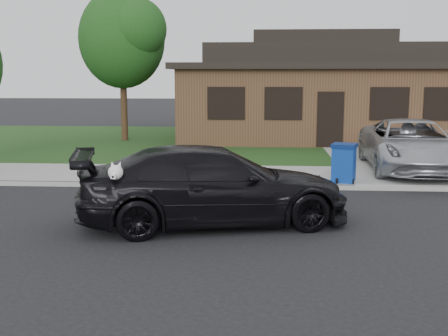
{
  "coord_description": "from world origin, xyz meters",
  "views": [
    {
      "loc": [
        1.33,
        -10.73,
        2.89
      ],
      "look_at": [
        0.63,
        0.08,
        1.1
      ],
      "focal_mm": 45.0,
      "sensor_mm": 36.0,
      "label": 1
    }
  ],
  "objects": [
    {
      "name": "ground",
      "position": [
        0.0,
        0.0,
        0.0
      ],
      "size": [
        120.0,
        120.0,
        0.0
      ],
      "primitive_type": "plane",
      "color": "black",
      "rests_on": "ground"
    },
    {
      "name": "sidewalk",
      "position": [
        0.0,
        5.0,
        0.06
      ],
      "size": [
        60.0,
        3.0,
        0.12
      ],
      "primitive_type": "cube",
      "color": "gray",
      "rests_on": "ground"
    },
    {
      "name": "curb",
      "position": [
        0.0,
        3.5,
        0.06
      ],
      "size": [
        60.0,
        0.12,
        0.12
      ],
      "primitive_type": "cube",
      "color": "gray",
      "rests_on": "ground"
    },
    {
      "name": "lawn",
      "position": [
        0.0,
        13.0,
        0.07
      ],
      "size": [
        60.0,
        13.0,
        0.13
      ],
      "primitive_type": "cube",
      "color": "#193814",
      "rests_on": "ground"
    },
    {
      "name": "driveway",
      "position": [
        6.0,
        10.0,
        0.07
      ],
      "size": [
        4.5,
        13.0,
        0.14
      ],
      "primitive_type": "cube",
      "color": "gray",
      "rests_on": "ground"
    },
    {
      "name": "sedan",
      "position": [
        0.42,
        -0.02,
        0.77
      ],
      "size": [
        5.65,
        3.37,
        1.53
      ],
      "rotation": [
        0.0,
        0.0,
        1.82
      ],
      "color": "black",
      "rests_on": "ground"
    },
    {
      "name": "minivan",
      "position": [
        5.73,
        5.89,
        0.88
      ],
      "size": [
        2.69,
        5.42,
        1.48
      ],
      "primitive_type": "imported",
      "rotation": [
        0.0,
        0.0,
        -0.05
      ],
      "color": "#ACAFB4",
      "rests_on": "driveway"
    },
    {
      "name": "recycling_bin",
      "position": [
        3.52,
        3.96,
        0.63
      ],
      "size": [
        0.77,
        0.77,
        1.01
      ],
      "rotation": [
        0.0,
        0.0,
        -0.32
      ],
      "color": "navy",
      "rests_on": "sidewalk"
    },
    {
      "name": "house",
      "position": [
        4.0,
        15.0,
        2.13
      ],
      "size": [
        12.6,
        8.6,
        4.65
      ],
      "color": "#422B1C",
      "rests_on": "ground"
    },
    {
      "name": "tree_0",
      "position": [
        -4.34,
        12.88,
        4.48
      ],
      "size": [
        3.78,
        3.6,
        6.34
      ],
      "color": "#332114",
      "rests_on": "ground"
    }
  ]
}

